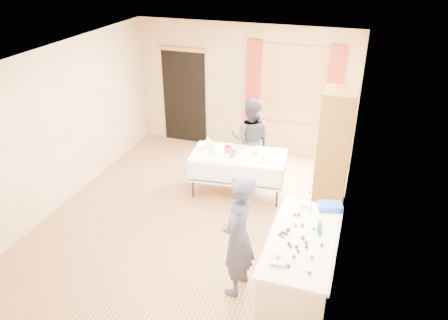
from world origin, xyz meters
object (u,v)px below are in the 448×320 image
(party_table, at_px, (238,170))
(woman, at_px, (251,139))
(cabinet, at_px, (334,150))
(girl, at_px, (238,236))
(chair, at_px, (251,156))
(counter, at_px, (300,269))

(party_table, bearing_deg, woman, 79.96)
(cabinet, xyz_separation_m, woman, (-1.51, 0.49, -0.23))
(party_table, distance_m, girl, 2.39)
(cabinet, distance_m, party_table, 1.65)
(girl, xyz_separation_m, woman, (-0.64, 2.91, -0.05))
(cabinet, xyz_separation_m, girl, (-0.87, -2.42, -0.18))
(cabinet, distance_m, chair, 1.88)
(counter, relative_size, party_table, 0.98)
(chair, bearing_deg, counter, -40.44)
(cabinet, relative_size, party_table, 1.18)
(chair, xyz_separation_m, woman, (0.05, -0.27, 0.49))
(cabinet, bearing_deg, woman, 161.95)
(cabinet, distance_m, girl, 2.58)
(chair, bearing_deg, girl, -53.35)
(counter, bearing_deg, chair, 115.15)
(girl, bearing_deg, chair, -161.95)
(party_table, height_order, chair, chair)
(cabinet, bearing_deg, girl, -109.72)
(counter, distance_m, girl, 0.85)
(counter, xyz_separation_m, girl, (-0.77, -0.08, 0.36))
(girl, bearing_deg, counter, 101.65)
(counter, bearing_deg, girl, -174.17)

